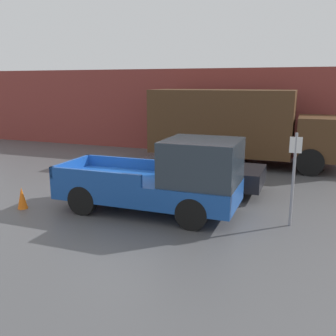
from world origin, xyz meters
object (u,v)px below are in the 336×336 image
at_px(delivery_truck, 235,124).
at_px(traffic_cone, 22,198).
at_px(car, 198,169).
at_px(parking_sign, 294,175).
at_px(pickup_truck, 166,179).

height_order(delivery_truck, traffic_cone, delivery_truck).
height_order(car, parking_sign, parking_sign).
xyz_separation_m(pickup_truck, parking_sign, (3.35, 0.26, 0.36)).
bearing_deg(car, pickup_truck, -94.61).
distance_m(delivery_truck, traffic_cone, 9.68).
height_order(pickup_truck, traffic_cone, pickup_truck).
bearing_deg(delivery_truck, parking_sign, -68.40).
relative_size(delivery_truck, parking_sign, 3.39).
bearing_deg(car, parking_sign, -36.65).
distance_m(car, traffic_cone, 5.68).
distance_m(parking_sign, traffic_cone, 7.64).
xyz_separation_m(car, parking_sign, (3.14, -2.33, 0.61)).
bearing_deg(traffic_cone, pickup_truck, 14.69).
bearing_deg(traffic_cone, delivery_truck, 60.71).
xyz_separation_m(pickup_truck, traffic_cone, (-4.11, -1.08, -0.69)).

